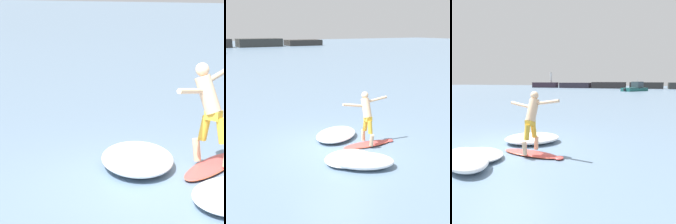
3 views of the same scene
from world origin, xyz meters
TOP-DOWN VIEW (x-y plane):
  - ground_plane at (0.00, 0.00)m, footprint 200.00×200.00m
  - rock_jetty_breakwater at (0.07, 62.00)m, footprint 61.75×4.93m
  - surfboard at (1.05, -0.35)m, footprint 1.97×0.67m
  - surfer at (1.03, -0.25)m, footprint 1.67×0.78m
  - fishing_boat_near_jetty at (2.53, 44.45)m, footprint 5.59×7.19m
  - wave_foam_at_tail at (-0.25, -1.19)m, footprint 1.68×1.43m
  - wave_foam_at_nose at (-0.10, -1.68)m, footprint 2.10×1.87m
  - wave_foam_beside at (0.45, 0.82)m, footprint 2.27×2.06m

SIDE VIEW (x-z plane):
  - ground_plane at x=0.00m, z-range 0.00..0.00m
  - surfboard at x=1.05m, z-range -0.07..0.15m
  - wave_foam_at_tail at x=-0.25m, z-range 0.00..0.22m
  - wave_foam_beside at x=0.45m, z-range 0.00..0.31m
  - wave_foam_at_nose at x=-0.10m, z-range 0.00..0.38m
  - fishing_boat_near_jetty at x=2.53m, z-range -0.81..2.12m
  - rock_jetty_breakwater at x=0.07m, z-range -1.66..3.39m
  - surfer at x=1.03m, z-range 0.25..2.01m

